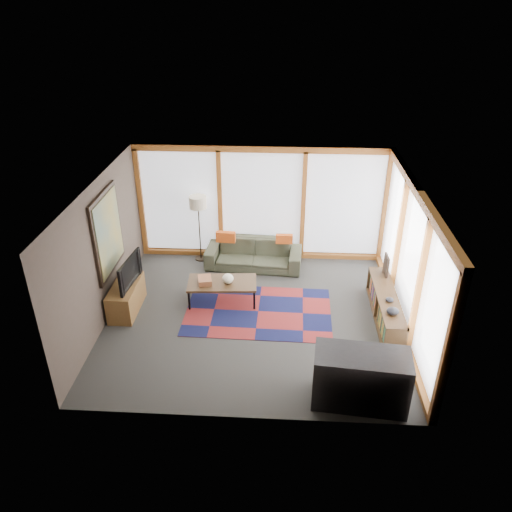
# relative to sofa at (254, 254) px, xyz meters

# --- Properties ---
(ground) EXTENTS (5.50, 5.50, 0.00)m
(ground) POSITION_rel_sofa_xyz_m (0.14, -1.95, -0.30)
(ground) COLOR #31312F
(ground) RESTS_ON ground
(room_envelope) EXTENTS (5.52, 5.02, 2.62)m
(room_envelope) POSITION_rel_sofa_xyz_m (0.64, -1.39, 1.24)
(room_envelope) COLOR #42392F
(room_envelope) RESTS_ON ground
(rug) EXTENTS (2.81, 1.84, 0.01)m
(rug) POSITION_rel_sofa_xyz_m (0.20, -1.76, -0.30)
(rug) COLOR maroon
(rug) RESTS_ON ground
(sofa) EXTENTS (2.14, 0.96, 0.61)m
(sofa) POSITION_rel_sofa_xyz_m (0.00, 0.00, 0.00)
(sofa) COLOR #353928
(sofa) RESTS_ON ground
(pillow_left) EXTENTS (0.43, 0.15, 0.23)m
(pillow_left) POSITION_rel_sofa_xyz_m (-0.60, -0.03, 0.42)
(pillow_left) COLOR #C54D16
(pillow_left) RESTS_ON sofa
(pillow_right) EXTENTS (0.37, 0.12, 0.20)m
(pillow_right) POSITION_rel_sofa_xyz_m (0.67, -0.02, 0.41)
(pillow_right) COLOR #C54D16
(pillow_right) RESTS_ON sofa
(floor_lamp) EXTENTS (0.39, 0.39, 1.53)m
(floor_lamp) POSITION_rel_sofa_xyz_m (-1.22, 0.27, 0.46)
(floor_lamp) COLOR black
(floor_lamp) RESTS_ON ground
(coffee_table) EXTENTS (1.37, 0.75, 0.44)m
(coffee_table) POSITION_rel_sofa_xyz_m (-0.52, -1.44, -0.08)
(coffee_table) COLOR #382412
(coffee_table) RESTS_ON ground
(book_stack) EXTENTS (0.32, 0.36, 0.11)m
(book_stack) POSITION_rel_sofa_xyz_m (-0.85, -1.48, 0.19)
(book_stack) COLOR brown
(book_stack) RESTS_ON coffee_table
(vase) EXTENTS (0.23, 0.23, 0.19)m
(vase) POSITION_rel_sofa_xyz_m (-0.41, -1.47, 0.23)
(vase) COLOR #EDE8CD
(vase) RESTS_ON coffee_table
(bookshelf) EXTENTS (0.38, 2.08, 0.52)m
(bookshelf) POSITION_rel_sofa_xyz_m (2.57, -1.84, -0.04)
(bookshelf) COLOR #382412
(bookshelf) RESTS_ON ground
(bowl_a) EXTENTS (0.23, 0.23, 0.11)m
(bowl_a) POSITION_rel_sofa_xyz_m (2.57, -2.44, 0.27)
(bowl_a) COLOR black
(bowl_a) RESTS_ON bookshelf
(bowl_b) EXTENTS (0.15, 0.15, 0.07)m
(bowl_b) POSITION_rel_sofa_xyz_m (2.58, -2.05, 0.25)
(bowl_b) COLOR black
(bowl_b) RESTS_ON bookshelf
(shelf_picture) EXTENTS (0.05, 0.32, 0.41)m
(shelf_picture) POSITION_rel_sofa_xyz_m (2.66, -1.09, 0.42)
(shelf_picture) COLOR black
(shelf_picture) RESTS_ON bookshelf
(tv_console) EXTENTS (0.46, 1.10, 0.55)m
(tv_console) POSITION_rel_sofa_xyz_m (-2.33, -1.83, -0.03)
(tv_console) COLOR brown
(tv_console) RESTS_ON ground
(television) EXTENTS (0.23, 0.97, 0.55)m
(television) POSITION_rel_sofa_xyz_m (-2.29, -1.79, 0.52)
(television) COLOR black
(television) RESTS_ON tv_console
(bar_counter) EXTENTS (1.44, 0.78, 0.88)m
(bar_counter) POSITION_rel_sofa_xyz_m (1.83, -4.01, 0.13)
(bar_counter) COLOR black
(bar_counter) RESTS_ON ground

